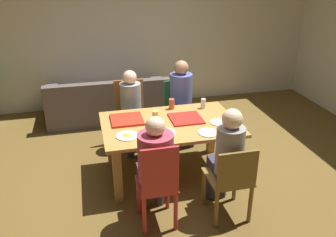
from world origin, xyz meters
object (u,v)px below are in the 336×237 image
Objects in this scene: pizza_box_1 at (127,120)px; drinking_glass_3 at (172,104)px; chair_2 at (158,185)px; person_3 at (132,105)px; plate_0 at (127,136)px; chair_0 at (179,106)px; couch at (108,104)px; person_2 at (155,160)px; drinking_glass_0 at (155,116)px; dining_table at (170,131)px; person_1 at (227,153)px; plate_3 at (166,132)px; plate_1 at (220,122)px; person_0 at (182,96)px; plate_2 at (208,133)px; chair_1 at (231,180)px; chair_3 at (130,110)px; pizza_box_0 at (186,119)px; drinking_glass_2 at (150,134)px; drinking_glass_1 at (203,103)px.

pizza_box_1 is 2.86× the size of drinking_glass_3.
chair_2 is 7.12× the size of drinking_glass_3.
plate_0 is at bearing -100.81° from person_3.
chair_0 is 0.44× the size of couch.
person_2 is 0.96m from drinking_glass_0.
chair_2 is at bearing -110.56° from dining_table.
person_2 is at bearing 177.37° from person_1.
plate_1 is at bearing 10.13° from plate_3.
plate_0 is (-0.95, -1.12, 0.00)m from person_0.
plate_2 is at bearing -43.31° from drinking_glass_0.
chair_1 is 0.90× the size of chair_3.
plate_3 is at bearing -78.40° from chair_3.
couch reaches higher than plate_0.
plate_0 is (-0.20, -1.04, 0.05)m from person_3.
chair_3 is (-0.76, 1.82, -0.18)m from person_1.
pizza_box_0 is at bearing 56.63° from person_2.
chair_1 is at bearing -63.44° from drinking_glass_0.
couch is at bearing 103.99° from drinking_glass_0.
chair_1 is at bearing -80.46° from pizza_box_0.
drinking_glass_3 reaches higher than pizza_box_0.
plate_0 is 1.87× the size of drinking_glass_3.
plate_2 is (-0.04, 0.62, 0.25)m from chair_1.
chair_2 is at bearing -110.07° from plate_3.
pizza_box_1 is at bearing -86.41° from couch.
chair_2 is at bearing -100.63° from drinking_glass_0.
chair_0 reaches higher than plate_0.
chair_3 is at bearing 130.79° from plate_1.
couch is at bearing 109.87° from person_1.
dining_table is 4.20× the size of pizza_box_1.
couch is (-0.84, 1.89, -0.46)m from pizza_box_0.
chair_0 is 0.91× the size of chair_2.
person_3 is 0.72m from drinking_glass_0.
person_1 is 0.74m from plate_1.
person_2 is 8.17× the size of drinking_glass_2.
drinking_glass_0 is (-0.16, 0.11, 0.18)m from dining_table.
plate_1 is (1.10, -0.33, -0.01)m from pizza_box_1.
person_1 is (0.00, -1.74, -0.01)m from person_0.
person_1 is at bearing -79.00° from pizza_box_0.
chair_0 reaches higher than drinking_glass_2.
drinking_glass_1 is (0.91, 1.18, 0.07)m from person_2.
drinking_glass_0 is at bearing 77.90° from person_2.
drinking_glass_2 is (-0.92, -0.25, 0.07)m from plate_1.
plate_3 is (0.25, -1.06, 0.06)m from person_3.
drinking_glass_2 is at bearing -178.71° from plate_2.
couch is (-1.21, 2.09, -0.45)m from plate_1.
chair_2 is 1.92m from chair_3.
chair_1 reaches higher than drinking_glass_2.
pizza_box_1 is 2.97× the size of drinking_glass_1.
chair_0 is at bearing 62.78° from drinking_glass_2.
person_1 is 0.61× the size of couch.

